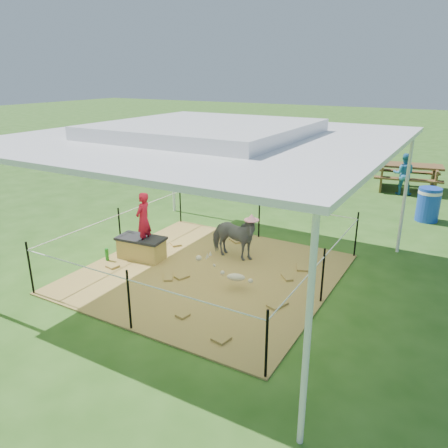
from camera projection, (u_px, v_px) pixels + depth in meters
The scene contains 14 objects.
ground at pixel (209, 274), 8.52m from camera, with size 90.00×90.00×0.00m, color #2D5919.
hay_patch at pixel (209, 273), 8.51m from camera, with size 4.60×4.60×0.03m, color brown.
canopy_tent at pixel (207, 135), 7.63m from camera, with size 6.30×6.30×2.90m.
rope_fence at pixel (208, 243), 8.31m from camera, with size 4.54×4.54×1.00m.
straw_bale at pixel (142, 249), 9.10m from camera, with size 0.93×0.47×0.41m, color #B59941.
dark_cloth at pixel (141, 238), 9.03m from camera, with size 0.99×0.52×0.05m, color black.
woman at pixel (143, 215), 8.80m from camera, with size 0.41×0.27×1.12m, color red.
green_bottle at pixel (107, 254), 9.02m from camera, with size 0.07×0.07×0.26m, color #1B7A1B.
pony at pixel (233, 237), 9.00m from camera, with size 0.51×1.12×0.94m, color #4E4E53.
pink_hat at pixel (233, 212), 8.83m from camera, with size 0.29×0.29×0.14m, color pink.
foal at pixel (236, 276), 7.80m from camera, with size 0.90×0.50×0.50m, color #C3AE8F, non-canonical shape.
trash_barrel at pixel (428, 204), 11.42m from camera, with size 0.57×0.57×0.89m, color #1841B8.
picnic_table_near at pixel (407, 177), 14.43m from camera, with size 2.07×1.49×0.86m, color brown.
distant_person at pixel (404, 174), 13.86m from camera, with size 0.64×0.50×1.32m, color teal.
Camera 1 is at (4.10, -6.55, 3.73)m, focal length 35.00 mm.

